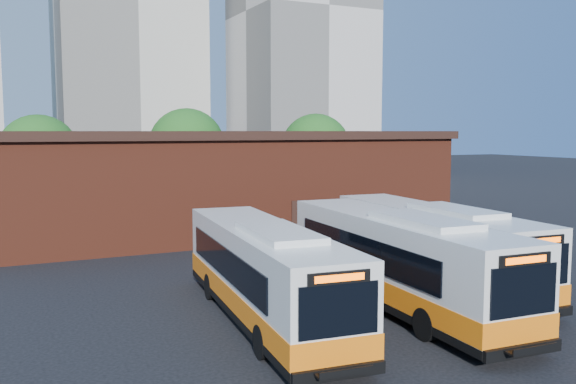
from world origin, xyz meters
name	(u,v)px	position (x,y,z in m)	size (l,w,h in m)	color
ground	(401,311)	(0.00, 0.00, 0.00)	(220.00, 220.00, 0.00)	black
bus_midwest	(265,276)	(-4.80, 1.16, 1.53)	(3.66, 12.52, 3.37)	silver
bus_mideast	(398,264)	(0.24, 0.59, 1.60)	(3.32, 13.03, 3.52)	silver
bus_east	(433,248)	(3.44, 2.61, 1.55)	(3.33, 12.67, 3.42)	silver
transit_worker	(526,302)	(2.28, -3.52, 0.97)	(0.71, 0.46, 1.94)	#121634
depot_building	(218,180)	(0.00, 20.00, 3.26)	(28.60, 12.60, 6.40)	maroon
tree_west	(39,154)	(-10.00, 32.00, 4.64)	(6.00, 6.00, 7.65)	#382314
tree_mid	(187,146)	(2.00, 34.00, 5.08)	(6.56, 6.56, 8.36)	#382314
tree_east	(316,149)	(13.00, 31.00, 4.83)	(6.24, 6.24, 7.96)	#382314
tower_right	(301,13)	(30.00, 68.00, 24.34)	(18.00, 18.00, 49.20)	beige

